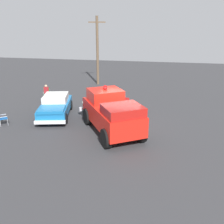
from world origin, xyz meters
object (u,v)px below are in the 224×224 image
vintage_fire_truck (111,112)px  lawn_chair_spare (125,104)px  utility_pole (97,50)px  classic_hot_rod (55,106)px  lawn_chair_near_truck (47,93)px  lawn_chair_by_car (1,117)px  traffic_cone (109,102)px  spectator_seated (46,92)px

vintage_fire_truck → lawn_chair_spare: bearing=-4.8°
lawn_chair_spare → utility_pole: utility_pole is taller
classic_hot_rod → lawn_chair_near_truck: bearing=33.3°
lawn_chair_by_car → lawn_chair_near_truck: bearing=-2.1°
vintage_fire_truck → utility_pole: utility_pole is taller
lawn_chair_near_truck → lawn_chair_spare: (-1.70, -7.00, 0.00)m
lawn_chair_near_truck → traffic_cone: lawn_chair_near_truck is taller
traffic_cone → spectator_seated: bearing=85.6°
vintage_fire_truck → spectator_seated: bearing=51.4°
lawn_chair_by_car → spectator_seated: spectator_seated is taller
utility_pole → lawn_chair_near_truck: bearing=157.4°
classic_hot_rod → lawn_chair_near_truck: (3.75, 2.46, -0.16)m
spectator_seated → utility_pole: bearing=-21.9°
lawn_chair_by_car → traffic_cone: size_ratio=1.61×
vintage_fire_truck → traffic_cone: size_ratio=9.72×
traffic_cone → lawn_chair_by_car: bearing=133.5°
vintage_fire_truck → lawn_chair_near_truck: vintage_fire_truck is taller
vintage_fire_truck → spectator_seated: size_ratio=4.79×
classic_hot_rod → traffic_cone: size_ratio=7.37×
classic_hot_rod → traffic_cone: classic_hot_rod is taller
lawn_chair_near_truck → traffic_cone: 5.54m
classic_hot_rod → lawn_chair_near_truck: size_ratio=4.59×
classic_hot_rod → lawn_chair_spare: bearing=-65.7°
classic_hot_rod → lawn_chair_near_truck: 4.49m
classic_hot_rod → spectator_seated: 4.36m
lawn_chair_by_car → utility_pole: bearing=-13.3°
lawn_chair_near_truck → utility_pole: 7.72m
vintage_fire_truck → classic_hot_rod: (1.67, 4.23, -0.45)m
vintage_fire_truck → lawn_chair_spare: size_ratio=6.05×
vintage_fire_truck → utility_pole: (11.99, 3.94, 2.37)m
classic_hot_rod → utility_pole: (10.32, -0.28, 2.82)m
spectator_seated → classic_hot_rod: bearing=-146.4°
lawn_chair_spare → utility_pole: size_ratio=0.15×
lawn_chair_near_truck → classic_hot_rod: bearing=-146.7°
utility_pole → traffic_cone: utility_pole is taller
utility_pole → lawn_chair_spare: bearing=-152.8°
lawn_chair_spare → traffic_cone: lawn_chair_spare is taller
vintage_fire_truck → spectator_seated: vintage_fire_truck is taller
spectator_seated → traffic_cone: 5.49m
lawn_chair_near_truck → lawn_chair_spare: size_ratio=1.00×
lawn_chair_spare → utility_pole: (8.27, 4.26, 2.97)m
lawn_chair_by_car → traffic_cone: (5.45, -5.73, -0.28)m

